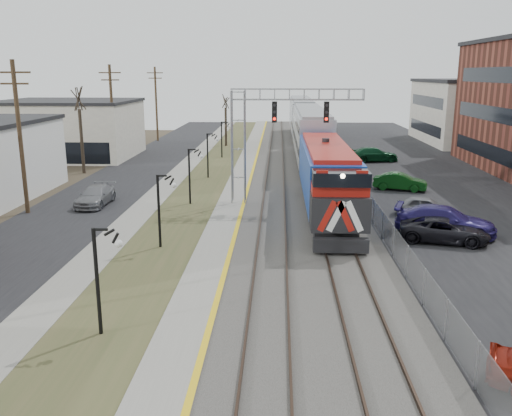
{
  "coord_description": "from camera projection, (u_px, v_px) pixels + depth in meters",
  "views": [
    {
      "loc": [
        2.33,
        -9.54,
        9.14
      ],
      "look_at": [
        1.21,
        16.67,
        2.6
      ],
      "focal_mm": 38.0,
      "sensor_mm": 36.0,
      "label": 1
    }
  ],
  "objects": [
    {
      "name": "street_west",
      "position": [
        116.0,
        184.0,
        45.95
      ],
      "size": [
        7.0,
        120.0,
        0.04
      ],
      "primitive_type": "cube",
      "color": "black",
      "rests_on": "ground"
    },
    {
      "name": "sidewalk",
      "position": [
        168.0,
        184.0,
        45.76
      ],
      "size": [
        2.0,
        120.0,
        0.08
      ],
      "primitive_type": "cube",
      "color": "gray",
      "rests_on": "ground"
    },
    {
      "name": "grass_median",
      "position": [
        204.0,
        184.0,
        45.64
      ],
      "size": [
        4.0,
        120.0,
        0.06
      ],
      "primitive_type": "cube",
      "color": "#3D4525",
      "rests_on": "ground"
    },
    {
      "name": "platform",
      "position": [
        239.0,
        184.0,
        45.49
      ],
      "size": [
        2.0,
        120.0,
        0.24
      ],
      "primitive_type": "cube",
      "color": "gray",
      "rests_on": "ground"
    },
    {
      "name": "ballast_bed",
      "position": [
        299.0,
        184.0,
        45.29
      ],
      "size": [
        8.0,
        120.0,
        0.2
      ],
      "primitive_type": "cube",
      "color": "#595651",
      "rests_on": "ground"
    },
    {
      "name": "parking_lot",
      "position": [
        444.0,
        187.0,
        44.82
      ],
      "size": [
        16.0,
        120.0,
        0.04
      ],
      "primitive_type": "cube",
      "color": "black",
      "rests_on": "ground"
    },
    {
      "name": "platform_edge",
      "position": [
        249.0,
        182.0,
        45.43
      ],
      "size": [
        0.24,
        120.0,
        0.01
      ],
      "primitive_type": "cube",
      "color": "gold",
      "rests_on": "platform"
    },
    {
      "name": "track_near",
      "position": [
        275.0,
        182.0,
        45.33
      ],
      "size": [
        1.58,
        120.0,
        0.15
      ],
      "color": "#2D2119",
      "rests_on": "ballast_bed"
    },
    {
      "name": "track_far",
      "position": [
        317.0,
        183.0,
        45.19
      ],
      "size": [
        1.58,
        120.0,
        0.15
      ],
      "color": "#2D2119",
      "rests_on": "ballast_bed"
    },
    {
      "name": "train",
      "position": [
        308.0,
        133.0,
        58.72
      ],
      "size": [
        3.0,
        63.05,
        5.33
      ],
      "color": "#123997",
      "rests_on": "ground"
    },
    {
      "name": "signal_gantry",
      "position": [
        263.0,
        126.0,
        37.29
      ],
      "size": [
        9.0,
        1.07,
        8.15
      ],
      "color": "gray",
      "rests_on": "ground"
    },
    {
      "name": "lampposts",
      "position": [
        160.0,
        211.0,
        28.96
      ],
      "size": [
        0.14,
        62.14,
        4.0
      ],
      "color": "black",
      "rests_on": "ground"
    },
    {
      "name": "utility_poles",
      "position": [
        20.0,
        139.0,
        35.17
      ],
      "size": [
        0.28,
        80.28,
        10.0
      ],
      "color": "#4C3823",
      "rests_on": "ground"
    },
    {
      "name": "fence",
      "position": [
        349.0,
        177.0,
        44.95
      ],
      "size": [
        0.04,
        120.0,
        1.6
      ],
      "primitive_type": "cube",
      "color": "gray",
      "rests_on": "ground"
    },
    {
      "name": "bare_trees",
      "position": [
        114.0,
        146.0,
        49.14
      ],
      "size": [
        12.3,
        42.3,
        5.95
      ],
      "color": "#382D23",
      "rests_on": "ground"
    },
    {
      "name": "car_lot_c",
      "position": [
        444.0,
        231.0,
        29.95
      ],
      "size": [
        5.2,
        3.31,
        1.33
      ],
      "primitive_type": "imported",
      "rotation": [
        0.0,
        0.0,
        1.33
      ],
      "color": "black",
      "rests_on": "ground"
    },
    {
      "name": "car_lot_d",
      "position": [
        445.0,
        221.0,
        31.3
      ],
      "size": [
        6.09,
        3.95,
        1.64
      ],
      "primitive_type": "imported",
      "rotation": [
        0.0,
        0.0,
        1.25
      ],
      "color": "navy",
      "rests_on": "ground"
    },
    {
      "name": "car_lot_e",
      "position": [
        425.0,
        207.0,
        35.41
      ],
      "size": [
        3.99,
        2.24,
        1.28
      ],
      "primitive_type": "imported",
      "rotation": [
        0.0,
        0.0,
        1.37
      ],
      "color": "slate",
      "rests_on": "ground"
    },
    {
      "name": "car_lot_f",
      "position": [
        400.0,
        182.0,
        43.27
      ],
      "size": [
        4.4,
        2.64,
        1.37
      ],
      "primitive_type": "imported",
      "rotation": [
        0.0,
        0.0,
        1.26
      ],
      "color": "#0C3C10",
      "rests_on": "ground"
    },
    {
      "name": "car_street_b",
      "position": [
        96.0,
        196.0,
        38.34
      ],
      "size": [
        1.97,
        4.67,
        1.35
      ],
      "primitive_type": "imported",
      "rotation": [
        0.0,
        0.0,
        -0.02
      ],
      "color": "slate",
      "rests_on": "ground"
    },
    {
      "name": "car_lot_g",
      "position": [
        373.0,
        155.0,
        57.29
      ],
      "size": [
        5.55,
        3.14,
        1.52
      ],
      "primitive_type": "imported",
      "rotation": [
        0.0,
        0.0,
        1.77
      ],
      "color": "#0B3A1E",
      "rests_on": "ground"
    }
  ]
}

